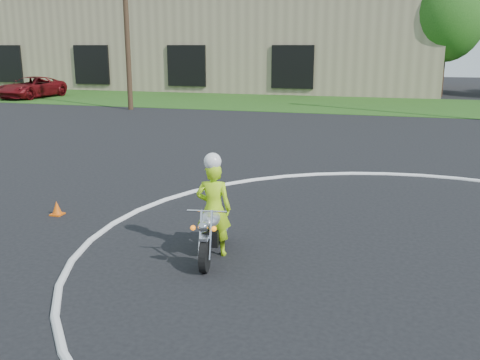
# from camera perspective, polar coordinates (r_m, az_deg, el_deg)

# --- Properties ---
(ground) EXTENTS (120.00, 120.00, 0.00)m
(ground) POSITION_cam_1_polar(r_m,az_deg,el_deg) (6.89, 21.16, -16.95)
(ground) COLOR black
(ground) RESTS_ON ground
(grass_strip) EXTENTS (120.00, 10.00, 0.02)m
(grass_strip) POSITION_cam_1_polar(r_m,az_deg,el_deg) (33.11, 17.71, 7.51)
(grass_strip) COLOR #1E4714
(grass_strip) RESTS_ON ground
(primary_motorcycle) EXTENTS (0.63, 1.81, 0.95)m
(primary_motorcycle) POSITION_cam_1_polar(r_m,az_deg,el_deg) (8.92, -3.04, -5.45)
(primary_motorcycle) COLOR black
(primary_motorcycle) RESTS_ON ground
(rider_primary_grp) EXTENTS (0.64, 0.47, 1.77)m
(rider_primary_grp) POSITION_cam_1_polar(r_m,az_deg,el_deg) (8.92, -2.84, -2.81)
(rider_primary_grp) COLOR #A8E217
(rider_primary_grp) RESTS_ON ground
(pickup_grp) EXTENTS (2.63, 5.21, 1.41)m
(pickup_grp) POSITION_cam_1_polar(r_m,az_deg,el_deg) (39.35, -21.36, 9.18)
(pickup_grp) COLOR #610B10
(pickup_grp) RESTS_ON ground
(warehouse) EXTENTS (41.00, 17.00, 8.30)m
(warehouse) POSITION_cam_1_polar(r_m,az_deg,el_deg) (49.05, -4.39, 14.92)
(warehouse) COLOR tan
(warehouse) RESTS_ON ground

